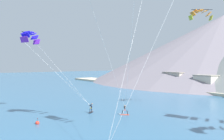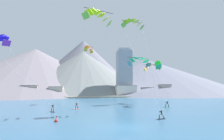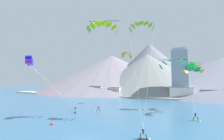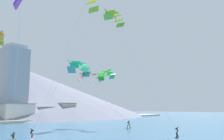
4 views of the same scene
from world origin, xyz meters
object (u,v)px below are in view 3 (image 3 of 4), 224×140
(parafoil_kite_near_lead, at_px, (142,26))
(parafoil_kite_distant_low_drift, at_px, (193,66))
(kitesurfer_near_trail, at_px, (75,111))
(parafoil_kite_distant_mid_solo, at_px, (127,54))
(parafoil_kite_mid_center, at_px, (174,63))
(parafoil_kite_near_trail, at_px, (29,60))
(parafoil_kite_distant_high_outer, at_px, (193,68))
(kitesurfer_mid_center, at_px, (197,118))
(kitesurfer_far_left, at_px, (98,110))
(race_marker_buoy, at_px, (52,124))
(kitesurfer_near_lead, at_px, (145,136))
(parafoil_kite_far_left, at_px, (103,27))

(parafoil_kite_near_lead, bearing_deg, parafoil_kite_distant_low_drift, 46.27)
(kitesurfer_near_trail, xyz_separation_m, parafoil_kite_distant_mid_solo, (7.62, 19.64, 17.32))
(parafoil_kite_mid_center, xyz_separation_m, parafoil_kite_distant_low_drift, (4.47, -3.85, -1.46))
(parafoil_kite_near_trail, bearing_deg, parafoil_kite_distant_high_outer, 33.36)
(kitesurfer_near_trail, xyz_separation_m, kitesurfer_mid_center, (27.58, 3.46, 0.02))
(kitesurfer_near_trail, xyz_separation_m, parafoil_kite_distant_high_outer, (28.29, 15.39, 11.17))
(parafoil_kite_near_lead, bearing_deg, kitesurfer_far_left, 162.77)
(parafoil_kite_near_lead, bearing_deg, parafoil_kite_distant_high_outer, 56.31)
(kitesurfer_near_trail, distance_m, race_marker_buoy, 10.59)
(parafoil_kite_near_lead, relative_size, race_marker_buoy, 19.00)
(kitesurfer_far_left, relative_size, parafoil_kite_mid_center, 0.13)
(kitesurfer_mid_center, xyz_separation_m, kitesurfer_far_left, (-22.84, -0.25, -0.05))
(kitesurfer_near_trail, bearing_deg, parafoil_kite_mid_center, 30.77)
(parafoil_kite_near_lead, height_order, parafoil_kite_mid_center, parafoil_kite_near_lead)
(parafoil_kite_near_trail, distance_m, parafoil_kite_distant_mid_solo, 31.71)
(parafoil_kite_near_lead, height_order, parafoil_kite_near_trail, parafoil_kite_near_lead)
(kitesurfer_mid_center, height_order, parafoil_kite_distant_mid_solo, parafoil_kite_distant_mid_solo)
(kitesurfer_near_lead, relative_size, kitesurfer_near_trail, 1.05)
(kitesurfer_near_trail, distance_m, kitesurfer_mid_center, 27.80)
(kitesurfer_near_trail, relative_size, parafoil_kite_distant_high_outer, 0.33)
(race_marker_buoy, bearing_deg, parafoil_kite_distant_high_outer, 44.95)
(kitesurfer_near_lead, bearing_deg, parafoil_kite_mid_center, 81.59)
(kitesurfer_near_trail, bearing_deg, parafoil_kite_far_left, -15.63)
(parafoil_kite_distant_high_outer, distance_m, parafoil_kite_distant_mid_solo, 21.98)
(parafoil_kite_near_lead, xyz_separation_m, parafoil_kite_distant_high_outer, (10.76, 16.15, -8.08))
(parafoil_kite_near_trail, relative_size, parafoil_kite_distant_low_drift, 2.16)
(kitesurfer_mid_center, bearing_deg, parafoil_kite_distant_mid_solo, 140.98)
(parafoil_kite_distant_mid_solo, bearing_deg, race_marker_buoy, -99.55)
(parafoil_kite_mid_center, xyz_separation_m, race_marker_buoy, (-20.88, -24.23, -13.09))
(parafoil_kite_near_lead, distance_m, parafoil_kite_distant_high_outer, 21.02)
(kitesurfer_mid_center, distance_m, parafoil_kite_distant_low_drift, 13.10)
(kitesurfer_near_lead, distance_m, parafoil_kite_near_lead, 21.73)
(kitesurfer_far_left, bearing_deg, parafoil_kite_distant_mid_solo, 80.05)
(kitesurfer_near_trail, relative_size, parafoil_kite_near_lead, 0.09)
(parafoil_kite_distant_high_outer, height_order, parafoil_kite_distant_mid_solo, parafoil_kite_distant_mid_solo)
(kitesurfer_mid_center, bearing_deg, race_marker_buoy, -151.23)
(kitesurfer_mid_center, height_order, race_marker_buoy, kitesurfer_mid_center)
(kitesurfer_near_trail, bearing_deg, parafoil_kite_distant_high_outer, 28.55)
(parafoil_kite_distant_high_outer, bearing_deg, parafoil_kite_far_left, -136.52)
(parafoil_kite_distant_mid_solo, distance_m, race_marker_buoy, 35.09)
(kitesurfer_near_lead, height_order, kitesurfer_mid_center, kitesurfer_mid_center)
(parafoil_kite_near_lead, relative_size, parafoil_kite_mid_center, 1.48)
(kitesurfer_far_left, distance_m, race_marker_buoy, 13.65)
(parafoil_kite_near_trail, bearing_deg, kitesurfer_near_trail, 47.94)
(parafoil_kite_mid_center, relative_size, parafoil_kite_distant_mid_solo, 2.94)
(kitesurfer_near_trail, distance_m, kitesurfer_far_left, 5.73)
(race_marker_buoy, bearing_deg, kitesurfer_near_trail, 104.18)
(kitesurfer_near_lead, bearing_deg, race_marker_buoy, 179.17)
(parafoil_kite_near_lead, bearing_deg, parafoil_kite_near_trail, -163.72)
(kitesurfer_near_lead, bearing_deg, parafoil_kite_distant_high_outer, 71.94)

